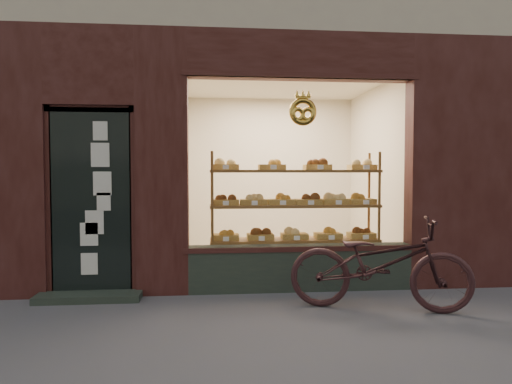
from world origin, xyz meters
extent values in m
plane|color=#4A4A4D|center=(0.00, 0.00, 0.00)|extent=(90.00, 90.00, 0.00)
cube|color=#212A26|center=(0.45, 2.12, 0.28)|extent=(2.70, 0.25, 0.55)
cube|color=black|center=(-2.00, 2.06, 1.10)|extent=(0.90, 0.04, 2.15)
cube|color=#212A26|center=(-2.00, 1.90, 0.04)|extent=(1.15, 0.35, 0.08)
torus|color=gold|center=(0.45, 2.02, 2.15)|extent=(0.33, 0.07, 0.33)
cube|color=brown|center=(0.45, 2.55, 0.05)|extent=(2.20, 0.45, 0.04)
cube|color=brown|center=(0.45, 2.55, 0.55)|extent=(2.20, 0.45, 0.03)
cube|color=brown|center=(0.45, 2.55, 1.00)|extent=(2.20, 0.45, 0.04)
cube|color=brown|center=(0.45, 2.55, 1.45)|extent=(2.20, 0.45, 0.04)
cylinder|color=brown|center=(-0.62, 2.35, 0.85)|extent=(0.04, 0.04, 1.70)
cylinder|color=brown|center=(1.52, 2.35, 0.85)|extent=(0.04, 0.04, 1.70)
cylinder|color=brown|center=(-0.62, 2.75, 0.85)|extent=(0.04, 0.04, 1.70)
cylinder|color=brown|center=(1.52, 2.75, 0.85)|extent=(0.04, 0.04, 1.70)
cube|color=brown|center=(-0.45, 2.55, 0.60)|extent=(0.34, 0.24, 0.07)
sphere|color=#BA8A2E|center=(-0.45, 2.55, 0.69)|extent=(0.11, 0.11, 0.11)
cube|color=white|center=(-0.45, 2.36, 0.60)|extent=(0.07, 0.01, 0.05)
cube|color=brown|center=(0.00, 2.55, 0.60)|extent=(0.34, 0.24, 0.07)
sphere|color=#4F330F|center=(0.00, 2.55, 0.69)|extent=(0.11, 0.11, 0.11)
cube|color=white|center=(0.00, 2.36, 0.60)|extent=(0.07, 0.01, 0.05)
cube|color=brown|center=(0.45, 2.55, 0.60)|extent=(0.34, 0.24, 0.07)
sphere|color=tan|center=(0.45, 2.55, 0.69)|extent=(0.11, 0.11, 0.11)
cube|color=white|center=(0.45, 2.36, 0.60)|extent=(0.07, 0.01, 0.05)
cube|color=brown|center=(0.90, 2.55, 0.60)|extent=(0.34, 0.24, 0.07)
sphere|color=#BA8A2E|center=(0.90, 2.55, 0.69)|extent=(0.11, 0.11, 0.11)
cube|color=white|center=(0.90, 2.36, 0.60)|extent=(0.07, 0.01, 0.05)
cube|color=brown|center=(1.35, 2.55, 0.60)|extent=(0.34, 0.24, 0.07)
sphere|color=#4F330F|center=(1.35, 2.55, 0.69)|extent=(0.11, 0.11, 0.11)
cube|color=white|center=(1.35, 2.36, 0.60)|extent=(0.08, 0.01, 0.05)
cube|color=brown|center=(-0.45, 2.55, 1.05)|extent=(0.34, 0.24, 0.07)
sphere|color=#4F330F|center=(-0.45, 2.55, 1.14)|extent=(0.11, 0.11, 0.11)
cube|color=white|center=(-0.45, 2.36, 1.05)|extent=(0.07, 0.01, 0.06)
cube|color=brown|center=(-0.09, 2.55, 1.05)|extent=(0.34, 0.24, 0.07)
sphere|color=tan|center=(-0.09, 2.55, 1.14)|extent=(0.11, 0.11, 0.11)
cube|color=white|center=(-0.09, 2.36, 1.05)|extent=(0.08, 0.01, 0.06)
cube|color=brown|center=(0.27, 2.55, 1.05)|extent=(0.34, 0.24, 0.07)
sphere|color=#BA8A2E|center=(0.27, 2.55, 1.14)|extent=(0.11, 0.11, 0.11)
cube|color=white|center=(0.27, 2.36, 1.05)|extent=(0.07, 0.01, 0.06)
cube|color=brown|center=(0.63, 2.55, 1.05)|extent=(0.34, 0.24, 0.07)
sphere|color=#4F330F|center=(0.63, 2.55, 1.14)|extent=(0.11, 0.11, 0.11)
cube|color=white|center=(0.63, 2.36, 1.05)|extent=(0.07, 0.01, 0.06)
cube|color=brown|center=(0.99, 2.55, 1.05)|extent=(0.34, 0.24, 0.07)
sphere|color=tan|center=(0.99, 2.55, 1.14)|extent=(0.11, 0.11, 0.11)
cube|color=white|center=(0.99, 2.36, 1.05)|extent=(0.08, 0.01, 0.06)
cube|color=brown|center=(1.35, 2.55, 1.05)|extent=(0.34, 0.24, 0.07)
sphere|color=#BA8A2E|center=(1.35, 2.55, 1.14)|extent=(0.11, 0.11, 0.11)
cube|color=white|center=(1.35, 2.36, 1.05)|extent=(0.08, 0.01, 0.06)
cube|color=brown|center=(-0.45, 2.55, 1.50)|extent=(0.34, 0.24, 0.07)
sphere|color=tan|center=(-0.45, 2.55, 1.59)|extent=(0.11, 0.11, 0.11)
cube|color=white|center=(-0.45, 2.36, 1.50)|extent=(0.07, 0.01, 0.06)
cube|color=brown|center=(0.15, 2.55, 1.50)|extent=(0.34, 0.24, 0.07)
sphere|color=#BA8A2E|center=(0.15, 2.55, 1.59)|extent=(0.11, 0.11, 0.11)
cube|color=white|center=(0.15, 2.36, 1.50)|extent=(0.08, 0.01, 0.06)
cube|color=brown|center=(0.75, 2.55, 1.50)|extent=(0.34, 0.24, 0.07)
sphere|color=#4F330F|center=(0.75, 2.55, 1.59)|extent=(0.11, 0.11, 0.11)
cube|color=white|center=(0.75, 2.36, 1.50)|extent=(0.07, 0.01, 0.06)
cube|color=brown|center=(1.35, 2.55, 1.50)|extent=(0.34, 0.24, 0.07)
sphere|color=tan|center=(1.35, 2.55, 1.59)|extent=(0.11, 0.11, 0.11)
cube|color=white|center=(1.35, 2.36, 1.50)|extent=(0.08, 0.01, 0.06)
imported|color=#31191C|center=(1.12, 1.26, 0.49)|extent=(1.97, 1.16, 0.98)
camera|label=1|loc=(-0.61, -3.31, 1.44)|focal=32.00mm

